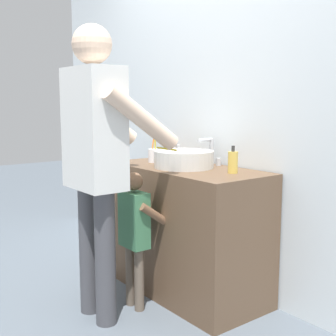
{
  "coord_description": "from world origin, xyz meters",
  "views": [
    {
      "loc": [
        2.21,
        -1.55,
        1.26
      ],
      "look_at": [
        0.0,
        0.15,
        0.86
      ],
      "focal_mm": 47.6,
      "sensor_mm": 36.0,
      "label": 1
    }
  ],
  "objects": [
    {
      "name": "sink_basin",
      "position": [
        0.0,
        0.28,
        0.91
      ],
      "size": [
        0.39,
        0.39,
        0.11
      ],
      "color": "silver",
      "rests_on": "vanity_cabinet"
    },
    {
      "name": "toothbrush_cup",
      "position": [
        -0.33,
        0.27,
        0.9
      ],
      "size": [
        0.07,
        0.07,
        0.21
      ],
      "color": "silver",
      "rests_on": "vanity_cabinet"
    },
    {
      "name": "child_toddler",
      "position": [
        0.0,
        -0.1,
        0.51
      ],
      "size": [
        0.26,
        0.26,
        0.86
      ],
      "color": "#6B5B4C",
      "rests_on": "ground"
    },
    {
      "name": "faucet",
      "position": [
        0.0,
        0.51,
        0.93
      ],
      "size": [
        0.18,
        0.14,
        0.18
      ],
      "color": "#B7BABF",
      "rests_on": "vanity_cabinet"
    },
    {
      "name": "soap_bottle",
      "position": [
        0.36,
        0.36,
        0.92
      ],
      "size": [
        0.06,
        0.06,
        0.17
      ],
      "color": "gold",
      "rests_on": "vanity_cabinet"
    },
    {
      "name": "adult_parent",
      "position": [
        -0.03,
        -0.34,
        1.02
      ],
      "size": [
        0.52,
        0.55,
        1.69
      ],
      "color": "#47474C",
      "rests_on": "ground"
    },
    {
      "name": "back_wall",
      "position": [
        0.0,
        0.62,
        1.35
      ],
      "size": [
        4.4,
        0.08,
        2.7
      ],
      "color": "silver",
      "rests_on": "ground"
    },
    {
      "name": "ground_plane",
      "position": [
        0.0,
        0.0,
        0.0
      ],
      "size": [
        14.0,
        14.0,
        0.0
      ],
      "primitive_type": "plane",
      "color": "slate"
    },
    {
      "name": "vanity_cabinet",
      "position": [
        0.0,
        0.3,
        0.42
      ],
      "size": [
        1.13,
        0.54,
        0.85
      ],
      "primitive_type": "cube",
      "color": "brown",
      "rests_on": "ground"
    }
  ]
}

